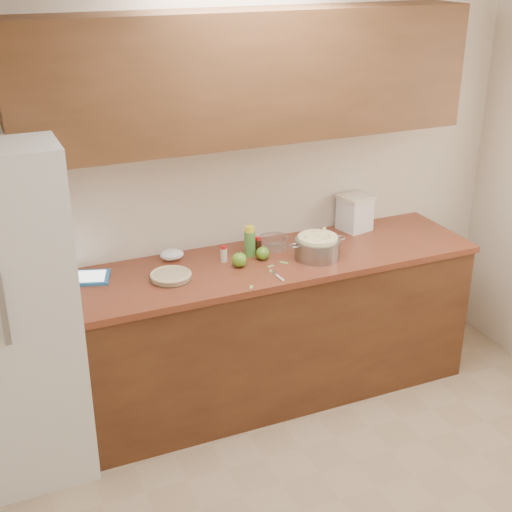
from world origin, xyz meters
name	(u,v)px	position (x,y,z in m)	size (l,w,h in m)	color
room_shell	(414,314)	(0.00, 0.00, 1.30)	(3.60, 3.60, 3.60)	tan
counter_run	(259,330)	(0.00, 1.48, 0.46)	(2.64, 0.68, 0.92)	#573018
upper_cabinets	(248,77)	(0.00, 1.63, 1.95)	(2.60, 0.34, 0.70)	#5A331B
fridge	(2,314)	(-1.44, 1.44, 0.90)	(0.70, 0.70, 1.80)	silver
pie	(171,276)	(-0.55, 1.44, 0.94)	(0.24, 0.24, 0.04)	silver
colander	(317,247)	(0.33, 1.39, 0.98)	(0.36, 0.27, 0.13)	gray
flour_canister	(355,212)	(0.76, 1.69, 1.04)	(0.22, 0.22, 0.23)	white
tablet	(86,278)	(-0.97, 1.63, 0.93)	(0.30, 0.26, 0.02)	#2368A9
paring_knife	(279,277)	(0.01, 1.22, 0.93)	(0.03, 0.16, 0.01)	gray
lemon_bottle	(250,242)	(-0.02, 1.57, 1.01)	(0.07, 0.07, 0.18)	#4C8C38
cinnamon_shaker	(224,254)	(-0.19, 1.55, 0.97)	(0.04, 0.04, 0.10)	beige
vanilla_bottle	(258,246)	(0.03, 1.58, 0.97)	(0.04, 0.04, 0.11)	black
mixing_bowl	(274,242)	(0.16, 1.63, 0.96)	(0.18, 0.18, 0.07)	silver
paper_towel	(172,255)	(-0.46, 1.70, 0.95)	(0.14, 0.12, 0.06)	white
apple_left	(239,260)	(-0.14, 1.45, 0.96)	(0.09, 0.09, 0.10)	#588E20
apple_center	(263,253)	(0.03, 1.49, 0.96)	(0.08, 0.08, 0.09)	#588E20
peel_a	(284,263)	(0.12, 1.40, 0.92)	(0.05, 0.02, 0.00)	#7EAE54
peel_b	(271,266)	(0.03, 1.38, 0.92)	(0.04, 0.02, 0.00)	#7EAE54
peel_c	(271,271)	(0.00, 1.32, 0.92)	(0.03, 0.01, 0.00)	#7EAE54
peel_d	(251,287)	(-0.18, 1.18, 0.92)	(0.04, 0.02, 0.00)	#7EAE54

